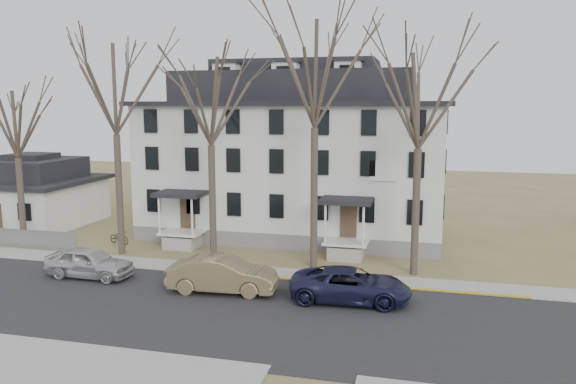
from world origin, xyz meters
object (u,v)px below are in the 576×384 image
(tree_bungalow, at_px, (15,120))
(car_silver, at_px, (89,263))
(car_tan, at_px, (223,275))
(small_house, at_px, (34,195))
(car_navy, at_px, (351,286))
(tree_far_left, at_px, (114,82))
(bicycle_left, at_px, (119,238))
(tree_mid_left, at_px, (210,95))
(tree_mid_right, at_px, (420,94))
(boarding_house, at_px, (295,157))
(tree_center, at_px, (315,66))

(tree_bungalow, distance_m, car_silver, 11.82)
(car_tan, bearing_deg, tree_bungalow, 66.55)
(small_house, xyz_separation_m, car_tan, (19.57, -11.50, -1.38))
(tree_bungalow, bearing_deg, car_navy, -13.15)
(small_house, xyz_separation_m, car_navy, (25.78, -11.29, -1.48))
(tree_far_left, bearing_deg, bicycle_left, 124.10)
(tree_mid_left, distance_m, tree_mid_right, 11.50)
(boarding_house, bearing_deg, car_tan, -91.82)
(car_navy, bearing_deg, boarding_house, 20.55)
(tree_mid_right, distance_m, car_tan, 13.56)
(boarding_house, relative_size, tree_far_left, 1.52)
(tree_far_left, distance_m, bicycle_left, 10.22)
(car_navy, distance_m, bicycle_left, 17.65)
(tree_center, xyz_separation_m, car_silver, (-11.06, -4.81, -10.29))
(boarding_house, distance_m, tree_far_left, 13.12)
(tree_far_left, relative_size, bicycle_left, 8.52)
(tree_mid_left, distance_m, tree_bungalow, 13.08)
(tree_mid_left, height_order, tree_bungalow, tree_mid_left)
(boarding_house, xyz_separation_m, tree_bungalow, (-16.00, -8.15, 2.74))
(small_house, distance_m, tree_bungalow, 9.43)
(tree_bungalow, bearing_deg, tree_mid_left, 0.00)
(tree_far_left, distance_m, tree_mid_left, 6.05)
(boarding_house, xyz_separation_m, tree_mid_left, (-3.00, -8.15, 4.22))
(car_tan, height_order, car_navy, car_tan)
(boarding_house, xyz_separation_m, car_tan, (-0.43, -13.45, -4.51))
(tree_mid_right, height_order, bicycle_left, tree_mid_right)
(tree_far_left, bearing_deg, tree_bungalow, 180.00)
(tree_mid_right, distance_m, tree_bungalow, 24.54)
(tree_center, distance_m, tree_bungalow, 19.23)
(car_tan, relative_size, car_navy, 0.96)
(boarding_house, xyz_separation_m, car_silver, (-8.06, -12.96, -4.58))
(bicycle_left, bearing_deg, tree_bungalow, 124.96)
(tree_far_left, height_order, car_tan, tree_far_left)
(tree_center, bearing_deg, car_silver, -156.50)
(tree_far_left, bearing_deg, car_navy, -19.00)
(small_house, bearing_deg, tree_center, -15.08)
(tree_bungalow, distance_m, car_tan, 17.98)
(boarding_house, relative_size, tree_mid_right, 1.63)
(tree_mid_right, xyz_separation_m, car_silver, (-16.56, -4.81, -8.80))
(boarding_house, xyz_separation_m, tree_center, (3.00, -8.15, 5.71))
(tree_mid_left, height_order, car_tan, tree_mid_left)
(tree_mid_left, xyz_separation_m, car_tan, (2.57, -5.30, -8.73))
(small_house, relative_size, tree_far_left, 0.63)
(car_navy, relative_size, bicycle_left, 3.44)
(tree_center, relative_size, car_tan, 2.77)
(boarding_house, height_order, car_tan, boarding_house)
(boarding_house, distance_m, tree_center, 10.39)
(tree_center, bearing_deg, car_tan, -122.88)
(small_house, relative_size, tree_center, 0.59)
(tree_bungalow, bearing_deg, tree_center, 0.00)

